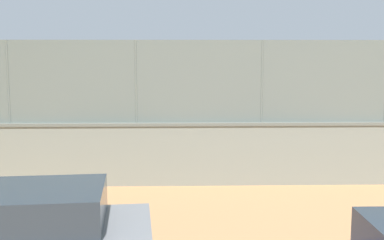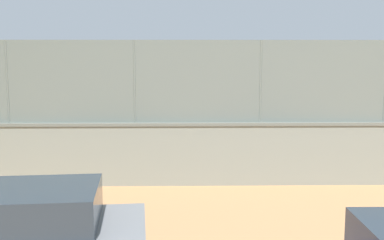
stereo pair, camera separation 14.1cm
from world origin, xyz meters
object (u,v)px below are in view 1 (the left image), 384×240
object	(u,v)px
player_baseline_waiting	(219,111)
parked_car_grey	(17,239)
player_foreground_swinging	(140,104)
courtside_bench	(57,153)
player_at_service_line	(162,135)
sports_ball	(167,123)

from	to	relation	value
player_baseline_waiting	parked_car_grey	distance (m)	14.68
player_foreground_swinging	courtside_bench	bearing A→B (deg)	79.70
player_at_service_line	player_baseline_waiting	world-z (taller)	player_baseline_waiting
player_baseline_waiting	parked_car_grey	size ratio (longest dim) A/B	0.41
player_at_service_line	parked_car_grey	bearing A→B (deg)	76.82
player_at_service_line	player_baseline_waiting	distance (m)	6.15
player_foreground_swinging	parked_car_grey	size ratio (longest dim) A/B	0.35
player_baseline_waiting	sports_ball	size ratio (longest dim) A/B	7.52
player_baseline_waiting	sports_ball	bearing A→B (deg)	-49.36
player_foreground_swinging	parked_car_grey	distance (m)	18.37
player_at_service_line	courtside_bench	distance (m)	3.25
player_at_service_line	player_baseline_waiting	xyz separation A→B (m)	(-2.38, -5.68, 0.06)
courtside_bench	sports_ball	bearing A→B (deg)	-110.44
parked_car_grey	player_at_service_line	bearing A→B (deg)	-103.18
player_at_service_line	sports_ball	xyz separation A→B (m)	(-0.09, -8.35, -0.82)
player_baseline_waiting	courtside_bench	distance (m)	8.28
player_foreground_swinging	player_baseline_waiting	bearing A→B (deg)	130.21
player_baseline_waiting	sports_ball	distance (m)	3.63
player_foreground_swinging	player_at_service_line	xyz separation A→B (m)	(-1.29, 10.01, 0.08)
parked_car_grey	courtside_bench	bearing A→B (deg)	-81.16
player_baseline_waiting	courtside_bench	bearing A→B (deg)	47.69
courtside_bench	player_at_service_line	bearing A→B (deg)	-172.21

